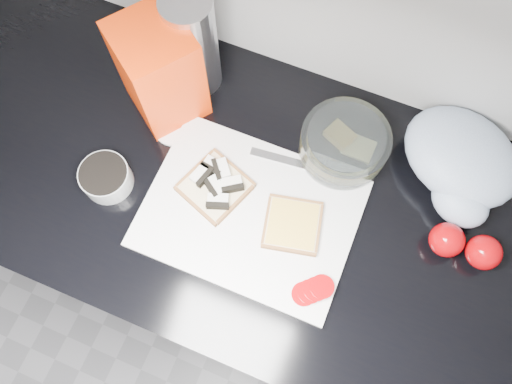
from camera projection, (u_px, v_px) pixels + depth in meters
base_cabinet at (272, 254)px, 1.42m from camera, size 3.50×0.60×0.86m
countertop at (278, 203)px, 0.99m from camera, size 3.50×0.64×0.04m
cutting_board at (250, 213)px, 0.96m from camera, size 0.40×0.30×0.01m
bread_left at (215, 185)px, 0.96m from camera, size 0.15×0.15×0.04m
bread_right at (292, 225)px, 0.94m from camera, size 0.13×0.13×0.02m
tomato_slices at (313, 290)px, 0.90m from camera, size 0.08×0.08×0.02m
knife at (317, 168)px, 0.98m from camera, size 0.22×0.04×0.01m
seed_tub at (106, 177)px, 0.96m from camera, size 0.10×0.10×0.05m
tub_lid at (175, 126)px, 1.03m from camera, size 0.09×0.09×0.01m
glass_bowl at (344, 145)px, 0.98m from camera, size 0.17×0.17×0.07m
bread_bag at (160, 72)px, 0.95m from camera, size 0.19×0.19×0.22m
steel_canister at (193, 44)px, 0.96m from camera, size 0.10×0.10×0.23m
grocery_bag at (461, 163)px, 0.95m from camera, size 0.29×0.28×0.10m
whole_tomatoes at (465, 246)px, 0.91m from camera, size 0.13×0.07×0.06m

